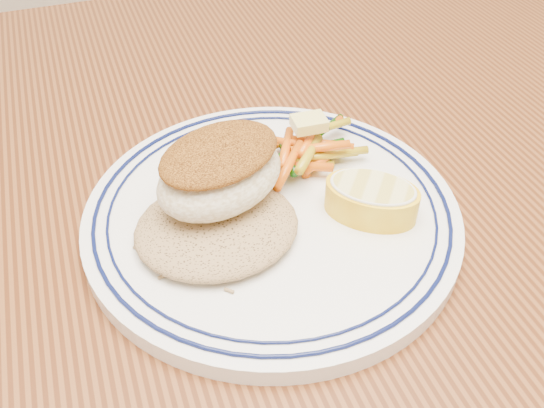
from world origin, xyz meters
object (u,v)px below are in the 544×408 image
(vegetable_pile, at_px, (306,151))
(dining_table, at_px, (263,274))
(plate, at_px, (272,214))
(lemon_wedge, at_px, (371,198))
(rice_pilaf, at_px, (217,224))
(fish_fillet, at_px, (220,171))

(vegetable_pile, bearing_deg, dining_table, -166.24)
(plate, height_order, vegetable_pile, vegetable_pile)
(dining_table, height_order, lemon_wedge, lemon_wedge)
(vegetable_pile, bearing_deg, rice_pilaf, -148.30)
(lemon_wedge, bearing_deg, rice_pilaf, 172.30)
(fish_fillet, height_order, lemon_wedge, fish_fillet)
(dining_table, xyz_separation_m, vegetable_pile, (0.04, 0.01, 0.13))
(plate, relative_size, fish_fillet, 2.38)
(vegetable_pile, relative_size, lemon_wedge, 1.19)
(dining_table, xyz_separation_m, rice_pilaf, (-0.05, -0.05, 0.12))
(rice_pilaf, bearing_deg, dining_table, 42.83)
(dining_table, height_order, vegetable_pile, vegetable_pile)
(vegetable_pile, distance_m, lemon_wedge, 0.08)
(vegetable_pile, bearing_deg, fish_fillet, -156.06)
(lemon_wedge, bearing_deg, plate, 156.66)
(rice_pilaf, height_order, lemon_wedge, lemon_wedge)
(rice_pilaf, distance_m, lemon_wedge, 0.12)
(rice_pilaf, bearing_deg, fish_fillet, 63.56)
(dining_table, xyz_separation_m, lemon_wedge, (0.07, -0.06, 0.13))
(vegetable_pile, bearing_deg, lemon_wedge, -72.78)
(dining_table, height_order, rice_pilaf, rice_pilaf)
(fish_fillet, bearing_deg, plate, -10.56)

